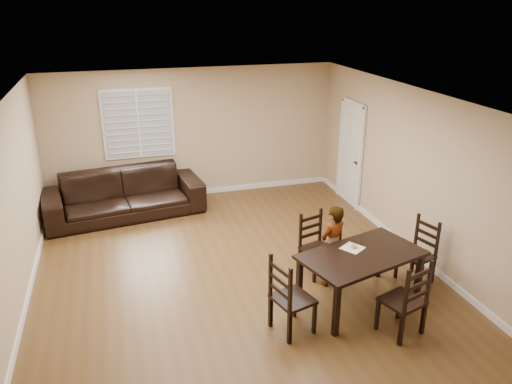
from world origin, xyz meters
TOP-DOWN VIEW (x-y plane):
  - ground at (0.00, 0.00)m, footprint 7.00×7.00m
  - room at (0.04, 0.18)m, footprint 6.04×7.04m
  - dining_table at (1.47, -1.22)m, footprint 1.85×1.35m
  - chair_near at (1.18, -0.21)m, footprint 0.54×0.52m
  - chair_far at (1.71, -2.07)m, footprint 0.59×0.57m
  - chair_left at (0.25, -1.57)m, footprint 0.56×0.59m
  - chair_right at (2.66, -0.88)m, footprint 0.52×0.54m
  - child at (1.30, -0.65)m, footprint 0.53×0.44m
  - napkin at (1.42, -1.04)m, footprint 0.37×0.37m
  - donut at (1.44, -1.04)m, footprint 0.10×0.10m
  - sofa at (-1.52, 2.79)m, footprint 3.11×1.55m

SIDE VIEW (x-z plane):
  - ground at x=0.00m, z-range 0.00..0.00m
  - sofa at x=-1.52m, z-range 0.00..0.87m
  - chair_right at x=2.66m, z-range -0.05..0.94m
  - chair_near at x=1.18m, z-range -0.05..0.94m
  - chair_far at x=1.71m, z-range -0.05..1.01m
  - chair_left at x=0.25m, z-range -0.05..1.02m
  - child at x=1.30m, z-range 0.00..1.25m
  - dining_table at x=1.47m, z-range 0.30..1.08m
  - napkin at x=1.42m, z-range 0.78..0.78m
  - donut at x=1.44m, z-range 0.78..0.82m
  - room at x=0.04m, z-range 0.45..3.17m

